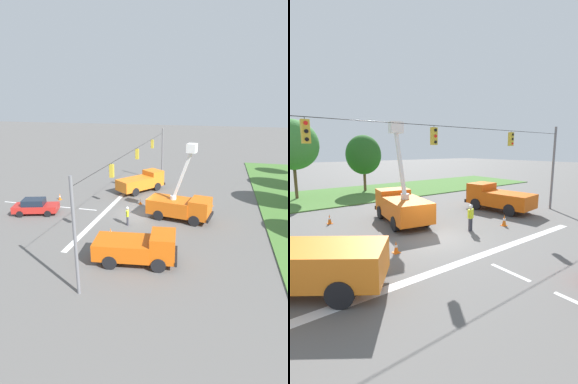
{
  "view_description": "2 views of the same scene",
  "coord_description": "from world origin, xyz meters",
  "views": [
    {
      "loc": [
        26.72,
        7.42,
        11.1
      ],
      "look_at": [
        -0.46,
        0.58,
        2.22
      ],
      "focal_mm": 28.0,
      "sensor_mm": 36.0,
      "label": 1
    },
    {
      "loc": [
        -8.96,
        -11.65,
        5.31
      ],
      "look_at": [
        0.87,
        1.32,
        2.58
      ],
      "focal_mm": 24.0,
      "sensor_mm": 36.0,
      "label": 2
    }
  ],
  "objects": [
    {
      "name": "grass_verge",
      "position": [
        0.0,
        18.0,
        0.05
      ],
      "size": [
        56.0,
        12.0,
        0.1
      ],
      "primitive_type": "cube",
      "color": "#477533",
      "rests_on": "ground"
    },
    {
      "name": "utility_truck_bucket_lift",
      "position": [
        0.16,
        4.29,
        1.39
      ],
      "size": [
        3.43,
        6.34,
        7.25
      ],
      "color": "orange",
      "rests_on": "ground"
    },
    {
      "name": "traffic_cone_foreground_left",
      "position": [
        -2.92,
        -0.43,
        0.31
      ],
      "size": [
        0.36,
        0.36,
        0.64
      ],
      "color": "orange",
      "rests_on": "ground"
    },
    {
      "name": "utility_truck_support_far",
      "position": [
        8.72,
        2.49,
        1.16
      ],
      "size": [
        3.16,
        6.04,
        2.26
      ],
      "color": "#D6560F",
      "rests_on": "ground"
    },
    {
      "name": "road_worker",
      "position": [
        2.76,
        -0.15,
        1.0
      ],
      "size": [
        0.63,
        0.35,
        1.77
      ],
      "color": "#383842",
      "rests_on": "ground"
    },
    {
      "name": "signal_gantry",
      "position": [
        0.0,
        -0.0,
        4.43
      ],
      "size": [
        26.2,
        0.33,
        7.2
      ],
      "color": "slate",
      "rests_on": "ground"
    },
    {
      "name": "lane_markings",
      "position": [
        0.0,
        -4.8,
        0.0
      ],
      "size": [
        17.6,
        15.25,
        0.01
      ],
      "color": "silver",
      "rests_on": "ground"
    },
    {
      "name": "ground_plane",
      "position": [
        0.0,
        0.0,
        0.0
      ],
      "size": [
        200.0,
        200.0,
        0.0
      ],
      "primitive_type": "plane",
      "color": "#605E5B"
    },
    {
      "name": "traffic_cone_near_bucket",
      "position": [
        -4.17,
        7.1,
        0.35
      ],
      "size": [
        0.36,
        0.36,
        0.71
      ],
      "color": "orange",
      "rests_on": "ground"
    },
    {
      "name": "utility_truck_support_near",
      "position": [
        -7.59,
        -1.48,
        1.21
      ],
      "size": [
        6.29,
        5.43,
        2.36
      ],
      "color": "orange",
      "rests_on": "ground"
    },
    {
      "name": "traffic_cone_mid_left",
      "position": [
        5.44,
        -0.8,
        0.4
      ],
      "size": [
        0.36,
        0.36,
        0.8
      ],
      "color": "orange",
      "rests_on": "ground"
    },
    {
      "name": "tree_centre",
      "position": [
        -4.36,
        18.73,
        5.75
      ],
      "size": [
        5.15,
        5.43,
        8.37
      ],
      "color": "brown",
      "rests_on": "ground"
    },
    {
      "name": "tree_east",
      "position": [
        3.55,
        19.38,
        4.6
      ],
      "size": [
        4.39,
        3.87,
        7.04
      ],
      "color": "brown",
      "rests_on": "ground"
    }
  ]
}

